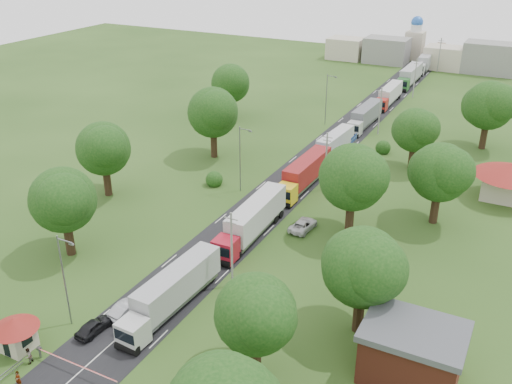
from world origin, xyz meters
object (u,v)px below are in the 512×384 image
Objects in this scene: guard_booth at (15,330)px; car_lane_mid at (129,308)px; truck_0 at (172,291)px; car_lane_front at (94,327)px; info_sign at (354,142)px; pedestrian_near at (18,380)px; boom_barrier at (65,361)px.

car_lane_mid is (5.80, 8.88, -1.41)m from guard_booth.
car_lane_front is (-4.69, -6.58, -1.51)m from truck_0.
info_sign is 64.10m from pedestrian_near.
guard_booth is (-5.84, -0.00, 1.27)m from boom_barrier.
car_lane_mid is 12.53m from pedestrian_near.
guard_booth reaches higher than car_lane_front.
pedestrian_near is at bearing -97.62° from info_sign.
guard_booth is 0.96× the size of car_lane_mid.
car_lane_front is at bearing 80.33° from pedestrian_near.
boom_barrier is 60.39m from info_sign.
guard_booth is at bearing 133.37° from pedestrian_near.
truck_0 reaches higher than boom_barrier.
guard_booth is at bearing -179.99° from boom_barrier.
boom_barrier is 2.10× the size of guard_booth.
guard_booth is 0.29× the size of truck_0.
truck_0 is at bearing 73.26° from boom_barrier.
car_lane_mid is 2.79× the size of pedestrian_near.
car_lane_mid is (-3.53, -2.69, -1.43)m from truck_0.
car_lane_mid is at bearing 56.89° from guard_booth.
info_sign is (6.56, 60.00, 2.11)m from boom_barrier.
info_sign is 55.59m from car_lane_front.
info_sign reaches higher than boom_barrier.
info_sign is 0.89× the size of car_lane_mid.
boom_barrier is 4.00m from pedestrian_near.
guard_booth is 6.98m from car_lane_front.
guard_booth is 61.27m from info_sign.
guard_booth is 5.41m from pedestrian_near.
pedestrian_near is (-1.94, -3.50, -0.07)m from boom_barrier.
pedestrian_near is (-1.89, -12.38, 0.07)m from car_lane_mid.
car_lane_mid is at bearing 76.56° from pedestrian_near.
info_sign is 48.53m from truck_0.
truck_0 is 4.67m from car_lane_mid.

